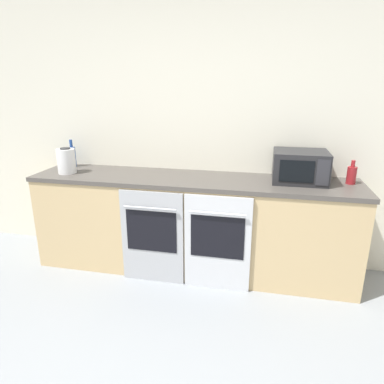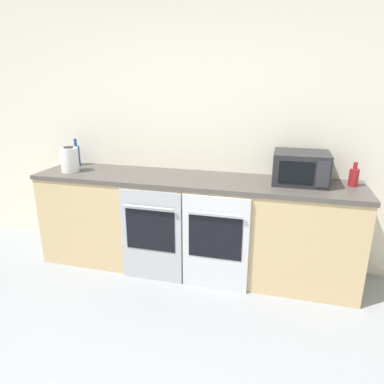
{
  "view_description": "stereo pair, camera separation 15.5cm",
  "coord_description": "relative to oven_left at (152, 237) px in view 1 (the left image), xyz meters",
  "views": [
    {
      "loc": [
        0.65,
        -0.95,
        1.76
      ],
      "look_at": [
        -0.0,
        2.06,
        0.79
      ],
      "focal_mm": 32.0,
      "sensor_mm": 36.0,
      "label": 1
    },
    {
      "loc": [
        0.8,
        -0.91,
        1.76
      ],
      "look_at": [
        -0.0,
        2.06,
        0.79
      ],
      "focal_mm": 32.0,
      "sensor_mm": 36.0,
      "label": 2
    }
  ],
  "objects": [
    {
      "name": "wall_back",
      "position": [
        0.3,
        0.66,
        0.85
      ],
      "size": [
        10.0,
        0.06,
        2.6
      ],
      "color": "silver",
      "rests_on": "ground_plane"
    },
    {
      "name": "counter_back",
      "position": [
        0.3,
        0.32,
        0.02
      ],
      "size": [
        3.05,
        0.64,
        0.93
      ],
      "color": "tan",
      "rests_on": "ground_plane"
    },
    {
      "name": "oven_left",
      "position": [
        0.0,
        0.0,
        0.0
      ],
      "size": [
        0.58,
        0.06,
        0.87
      ],
      "color": "#A8AAAF",
      "rests_on": "ground_plane"
    },
    {
      "name": "oven_right",
      "position": [
        0.59,
        0.0,
        0.0
      ],
      "size": [
        0.58,
        0.06,
        0.87
      ],
      "color": "silver",
      "rests_on": "ground_plane"
    },
    {
      "name": "microwave",
      "position": [
        1.26,
        0.41,
        0.62
      ],
      "size": [
        0.47,
        0.4,
        0.27
      ],
      "color": "#232326",
      "rests_on": "counter_back"
    },
    {
      "name": "bottle_red",
      "position": [
        1.7,
        0.42,
        0.57
      ],
      "size": [
        0.08,
        0.08,
        0.21
      ],
      "color": "maroon",
      "rests_on": "counter_back"
    },
    {
      "name": "bottle_blue",
      "position": [
        -1.03,
        0.51,
        0.6
      ],
      "size": [
        0.07,
        0.07,
        0.28
      ],
      "color": "#234793",
      "rests_on": "counter_back"
    },
    {
      "name": "kettle",
      "position": [
        -0.93,
        0.24,
        0.61
      ],
      "size": [
        0.17,
        0.17,
        0.25
      ],
      "color": "white",
      "rests_on": "counter_back"
    }
  ]
}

